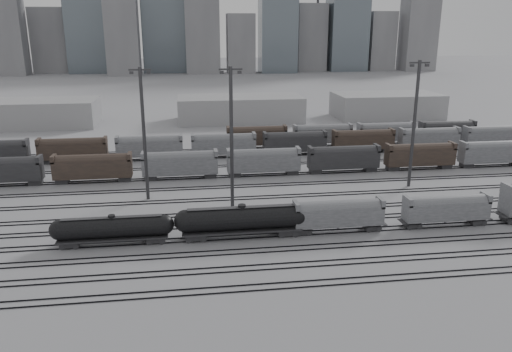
{
  "coord_description": "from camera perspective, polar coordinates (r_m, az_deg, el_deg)",
  "views": [
    {
      "loc": [
        -7.36,
        -65.85,
        29.39
      ],
      "look_at": [
        4.49,
        18.33,
        4.0
      ],
      "focal_mm": 35.0,
      "sensor_mm": 36.0,
      "label": 1
    }
  ],
  "objects": [
    {
      "name": "tank_car_a",
      "position": [
        72.89,
        -16.07,
        -5.76
      ],
      "size": [
        17.05,
        2.84,
        4.21
      ],
      "color": "#262528",
      "rests_on": "ground"
    },
    {
      "name": "tracks",
      "position": [
        88.66,
        -2.8,
        -2.7
      ],
      "size": [
        220.0,
        71.5,
        0.16
      ],
      "color": "black",
      "rests_on": "ground"
    },
    {
      "name": "hopper_car_a",
      "position": [
        75.1,
        9.41,
        -4.2
      ],
      "size": [
        13.48,
        2.68,
        4.82
      ],
      "color": "#262528",
      "rests_on": "ground"
    },
    {
      "name": "skyline",
      "position": [
        346.37,
        -5.24,
        17.45
      ],
      "size": [
        316.0,
        22.4,
        95.0
      ],
      "color": "gray",
      "rests_on": "ground"
    },
    {
      "name": "bg_string_far",
      "position": [
        131.87,
        11.17,
        4.68
      ],
      "size": [
        66.0,
        3.0,
        5.6
      ],
      "color": "#44362B",
      "rests_on": "ground"
    },
    {
      "name": "light_mast_d",
      "position": [
        97.67,
        17.65,
        5.96
      ],
      "size": [
        3.81,
        0.61,
        23.79
      ],
      "color": "#363639",
      "rests_on": "ground"
    },
    {
      "name": "light_mast_c",
      "position": [
        82.1,
        -2.82,
        4.72
      ],
      "size": [
        3.76,
        0.6,
        23.51
      ],
      "color": "#363639",
      "rests_on": "ground"
    },
    {
      "name": "hopper_car_b",
      "position": [
        81.7,
        20.92,
        -3.4
      ],
      "size": [
        13.33,
        2.65,
        4.77
      ],
      "color": "#262528",
      "rests_on": "ground"
    },
    {
      "name": "bg_string_near",
      "position": [
        102.55,
        0.88,
        1.6
      ],
      "size": [
        151.0,
        3.0,
        5.6
      ],
      "color": "gray",
      "rests_on": "ground"
    },
    {
      "name": "warehouse_left",
      "position": [
        171.14,
        -26.0,
        6.43
      ],
      "size": [
        50.0,
        18.0,
        8.0
      ],
      "primitive_type": "cube",
      "color": "#9F9FA2",
      "rests_on": "ground"
    },
    {
      "name": "warehouse_right",
      "position": [
        176.22,
        14.69,
        7.81
      ],
      "size": [
        35.0,
        18.0,
        8.0
      ],
      "primitive_type": "cube",
      "color": "#9F9FA2",
      "rests_on": "ground"
    },
    {
      "name": "light_mast_b",
      "position": [
        87.91,
        -12.7,
        4.99
      ],
      "size": [
        3.7,
        0.59,
        23.13
      ],
      "color": "#363639",
      "rests_on": "ground"
    },
    {
      "name": "bg_string_mid",
      "position": [
        119.63,
        4.44,
        3.74
      ],
      "size": [
        151.0,
        3.0,
        5.6
      ],
      "color": "#262528",
      "rests_on": "ground"
    },
    {
      "name": "ground",
      "position": [
        72.48,
        -1.51,
        -7.3
      ],
      "size": [
        900.0,
        900.0,
        0.0
      ],
      "primitive_type": "plane",
      "color": "#A8A8AD",
      "rests_on": "ground"
    },
    {
      "name": "warehouse_mid",
      "position": [
        163.76,
        -1.85,
        7.7
      ],
      "size": [
        40.0,
        18.0,
        8.0
      ],
      "primitive_type": "cube",
      "color": "#9F9FA2",
      "rests_on": "ground"
    },
    {
      "name": "tank_car_b",
      "position": [
        72.33,
        -1.61,
        -4.97
      ],
      "size": [
        19.43,
        3.24,
        4.8
      ],
      "color": "#262528",
      "rests_on": "ground"
    }
  ]
}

